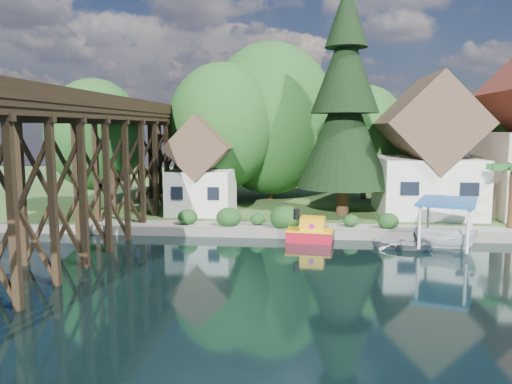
# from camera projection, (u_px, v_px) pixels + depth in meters

# --- Properties ---
(ground) EXTENTS (140.00, 140.00, 0.00)m
(ground) POSITION_uv_depth(u_px,v_px,m) (358.00, 274.00, 25.29)
(ground) COLOR black
(ground) RESTS_ON ground
(bank) EXTENTS (140.00, 52.00, 0.50)m
(bank) POSITION_uv_depth(u_px,v_px,m) (327.00, 188.00, 58.82)
(bank) COLOR #305120
(bank) RESTS_ON ground
(seawall) EXTENTS (60.00, 0.40, 0.62)m
(seawall) POSITION_uv_depth(u_px,v_px,m) (407.00, 236.00, 32.76)
(seawall) COLOR slate
(seawall) RESTS_ON ground
(promenade) EXTENTS (50.00, 2.60, 0.06)m
(promenade) POSITION_uv_depth(u_px,v_px,m) (433.00, 229.00, 33.83)
(promenade) COLOR gray
(promenade) RESTS_ON bank
(trestle_bridge) EXTENTS (4.12, 44.18, 9.30)m
(trestle_bridge) POSITION_uv_depth(u_px,v_px,m) (92.00, 160.00, 31.23)
(trestle_bridge) COLOR black
(trestle_bridge) RESTS_ON ground
(house_left) EXTENTS (7.64, 8.64, 11.02)m
(house_left) POSITION_uv_depth(u_px,v_px,m) (427.00, 156.00, 39.75)
(house_left) COLOR white
(house_left) RESTS_ON bank
(shed) EXTENTS (5.09, 5.40, 7.85)m
(shed) POSITION_uv_depth(u_px,v_px,m) (202.00, 172.00, 40.16)
(shed) COLOR white
(shed) RESTS_ON bank
(bg_trees) EXTENTS (49.90, 13.30, 10.57)m
(bg_trees) POSITION_uv_depth(u_px,v_px,m) (346.00, 129.00, 45.23)
(bg_trees) COLOR #382314
(bg_trees) RESTS_ON bank
(shrubs) EXTENTS (15.76, 2.47, 1.70)m
(shrubs) POSITION_uv_depth(u_px,v_px,m) (277.00, 217.00, 34.71)
(shrubs) COLOR #173B15
(shrubs) RESTS_ON bank
(conifer) EXTENTS (7.28, 7.28, 17.91)m
(conifer) POSITION_uv_depth(u_px,v_px,m) (345.00, 105.00, 38.59)
(conifer) COLOR #382314
(conifer) RESTS_ON bank
(tugboat) EXTENTS (3.20, 2.03, 2.18)m
(tugboat) POSITION_uv_depth(u_px,v_px,m) (310.00, 232.00, 32.41)
(tugboat) COLOR #B30B20
(tugboat) RESTS_ON ground
(boat_white_a) EXTENTS (4.20, 3.56, 0.74)m
(boat_white_a) POSITION_uv_depth(u_px,v_px,m) (403.00, 242.00, 30.73)
(boat_white_a) COLOR silver
(boat_white_a) RESTS_ON ground
(boat_canopy) EXTENTS (4.61, 5.48, 3.00)m
(boat_canopy) POSITION_uv_depth(u_px,v_px,m) (446.00, 228.00, 30.53)
(boat_canopy) COLOR white
(boat_canopy) RESTS_ON ground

